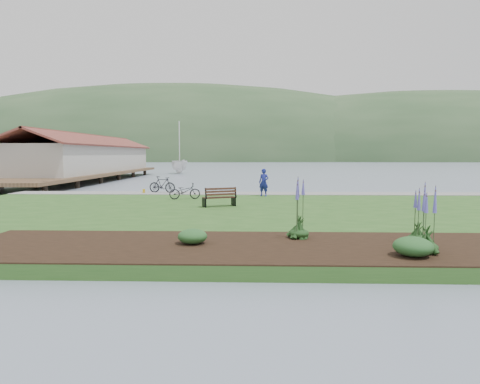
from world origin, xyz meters
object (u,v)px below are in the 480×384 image
(sailboat, at_px, (180,174))
(bicycle_a, at_px, (185,191))
(park_bench, at_px, (220,197))
(person, at_px, (264,180))

(sailboat, bearing_deg, bicycle_a, -99.31)
(park_bench, bearing_deg, person, 43.06)
(park_bench, relative_size, bicycle_a, 0.97)
(person, xyz_separation_m, bicycle_a, (-4.74, -2.03, -0.55))
(park_bench, height_order, person, person)
(park_bench, distance_m, bicycle_a, 4.25)
(park_bench, xyz_separation_m, person, (2.37, 5.56, 0.52))
(bicycle_a, bearing_deg, sailboat, -5.76)
(person, relative_size, bicycle_a, 1.12)
(person, height_order, bicycle_a, person)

